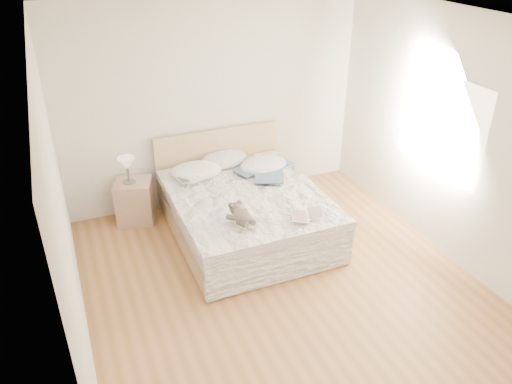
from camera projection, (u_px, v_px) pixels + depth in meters
floor at (286, 289)px, 5.28m from camera, size 4.00×4.50×0.00m
ceiling at (296, 24)px, 3.98m from camera, size 4.00×4.50×0.00m
wall_back at (214, 103)px, 6.45m from camera, size 4.00×0.02×2.70m
wall_front at (465, 342)px, 2.81m from camera, size 4.00×0.02×2.70m
wall_left at (63, 219)px, 3.95m from camera, size 0.02×4.50×2.70m
wall_right at (459, 143)px, 5.30m from camera, size 0.02×4.50×2.70m
window at (441, 125)px, 5.49m from camera, size 0.02×1.30×1.10m
bed at (245, 211)px, 6.10m from camera, size 1.72×2.14×1.00m
nightstand at (135, 201)px, 6.35m from camera, size 0.55×0.52×0.56m
table_lamp at (127, 165)px, 6.09m from camera, size 0.25×0.25×0.34m
pillow_left at (196, 171)px, 6.30m from camera, size 0.71×0.54×0.20m
pillow_middle at (224, 159)px, 6.60m from camera, size 0.74×0.58×0.20m
pillow_right at (263, 165)px, 6.46m from camera, size 0.67×0.50×0.19m
blouse at (269, 174)px, 6.25m from camera, size 0.75×0.77×0.02m
photo_book at (189, 180)px, 6.11m from camera, size 0.32×0.24×0.02m
childrens_book at (307, 215)px, 5.39m from camera, size 0.45×0.38×0.02m
teddy_bear at (242, 221)px, 5.24m from camera, size 0.29×0.37×0.17m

